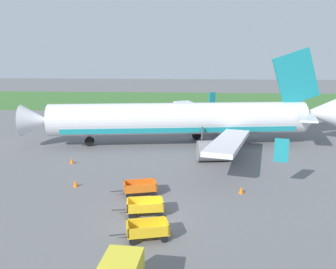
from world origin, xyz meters
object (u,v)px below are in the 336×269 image
object	(u,v)px
airplane	(187,119)
traffic_cone_near_plane	(72,161)
baggage_cart_nearest	(147,230)
traffic_cone_mid_apron	(76,183)
baggage_cart_second_in_row	(145,207)
traffic_cone_by_carts	(241,190)
baggage_cart_third_in_row	(140,188)

from	to	relation	value
airplane	traffic_cone_near_plane	size ratio (longest dim) A/B	67.32
baggage_cart_nearest	traffic_cone_mid_apron	xyz separation A→B (m)	(-6.96, 8.04, -0.33)
baggage_cart_second_in_row	traffic_cone_by_carts	size ratio (longest dim) A/B	6.55
airplane	baggage_cart_nearest	bearing A→B (deg)	-95.67
baggage_cart_second_in_row	traffic_cone_mid_apron	bearing A→B (deg)	143.15
baggage_cart_second_in_row	traffic_cone_by_carts	bearing A→B (deg)	30.21
baggage_cart_second_in_row	baggage_cart_third_in_row	bearing A→B (deg)	103.36
airplane	baggage_cart_second_in_row	distance (m)	19.20
traffic_cone_near_plane	traffic_cone_mid_apron	xyz separation A→B (m)	(2.28, -6.03, -0.00)
traffic_cone_mid_apron	traffic_cone_by_carts	size ratio (longest dim) A/B	1.00
baggage_cart_nearest	traffic_cone_mid_apron	size ratio (longest dim) A/B	6.56
airplane	baggage_cart_nearest	size ratio (longest dim) A/B	10.39
airplane	baggage_cart_second_in_row	world-z (taller)	airplane
baggage_cart_nearest	baggage_cart_third_in_row	size ratio (longest dim) A/B	1.00
baggage_cart_second_in_row	baggage_cart_third_in_row	xyz separation A→B (m)	(-0.81, 3.42, 0.00)
traffic_cone_by_carts	traffic_cone_near_plane	bearing A→B (deg)	157.31
baggage_cart_nearest	traffic_cone_by_carts	distance (m)	9.98
baggage_cart_nearest	traffic_cone_near_plane	xyz separation A→B (m)	(-9.24, 14.07, -0.32)
baggage_cart_nearest	baggage_cart_second_in_row	size ratio (longest dim) A/B	1.00
traffic_cone_near_plane	traffic_cone_mid_apron	world-z (taller)	traffic_cone_near_plane
baggage_cart_second_in_row	traffic_cone_mid_apron	xyz separation A→B (m)	(-6.41, 4.81, -0.33)
airplane	baggage_cart_third_in_row	size ratio (longest dim) A/B	10.39
baggage_cart_nearest	traffic_cone_near_plane	size ratio (longest dim) A/B	6.48
airplane	traffic_cone_mid_apron	size ratio (longest dim) A/B	68.10
baggage_cart_second_in_row	traffic_cone_near_plane	bearing A→B (deg)	128.72
traffic_cone_by_carts	baggage_cart_third_in_row	bearing A→B (deg)	-174.50
airplane	baggage_cart_third_in_row	distance (m)	16.01
airplane	traffic_cone_by_carts	xyz separation A→B (m)	(4.46, -14.65, -2.78)
airplane	traffic_cone_near_plane	distance (m)	14.23
baggage_cart_second_in_row	traffic_cone_mid_apron	size ratio (longest dim) A/B	6.55
baggage_cart_second_in_row	traffic_cone_near_plane	size ratio (longest dim) A/B	6.48
airplane	traffic_cone_by_carts	bearing A→B (deg)	-73.06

